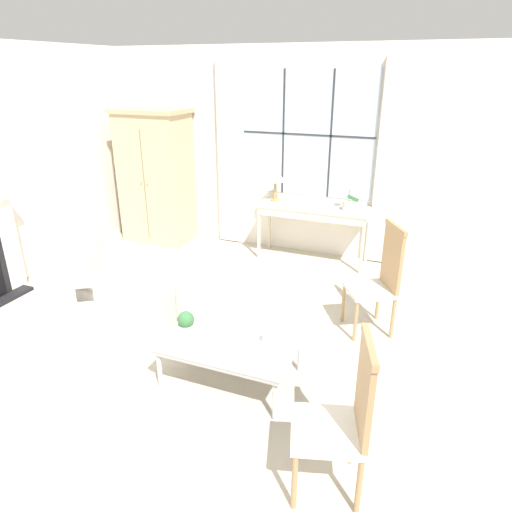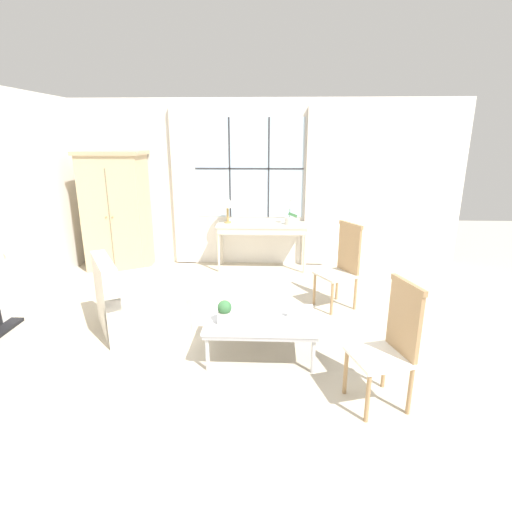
# 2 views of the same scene
# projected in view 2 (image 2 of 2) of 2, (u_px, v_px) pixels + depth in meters

# --- Properties ---
(ground_plane) EXTENTS (14.00, 14.00, 0.00)m
(ground_plane) POSITION_uv_depth(u_px,v_px,m) (234.00, 346.00, 4.35)
(ground_plane) COLOR #B2A893
(wall_back_windowed) EXTENTS (7.20, 0.14, 2.80)m
(wall_back_windowed) POSITION_uv_depth(u_px,v_px,m) (249.00, 184.00, 6.84)
(wall_back_windowed) COLOR silver
(wall_back_windowed) RESTS_ON ground_plane
(armoire) EXTENTS (1.06, 0.69, 1.97)m
(armoire) POSITION_uv_depth(u_px,v_px,m) (117.00, 211.00, 6.68)
(armoire) COLOR tan
(armoire) RESTS_ON ground_plane
(console_table) EXTENTS (1.51, 0.51, 0.78)m
(console_table) POSITION_uv_depth(u_px,v_px,m) (262.00, 229.00, 6.71)
(console_table) COLOR beige
(console_table) RESTS_ON ground_plane
(table_lamp) EXTENTS (0.28, 0.28, 0.43)m
(table_lamp) POSITION_uv_depth(u_px,v_px,m) (227.00, 203.00, 6.68)
(table_lamp) COLOR #9E7F47
(table_lamp) RESTS_ON console_table
(potted_orchid) EXTENTS (0.21, 0.17, 0.46)m
(potted_orchid) POSITION_uv_depth(u_px,v_px,m) (290.00, 214.00, 6.61)
(potted_orchid) COLOR #BCB7AD
(potted_orchid) RESTS_ON console_table
(armchair_upholstered) EXTENTS (1.24, 1.23, 0.89)m
(armchair_upholstered) POSITION_uv_depth(u_px,v_px,m) (139.00, 304.00, 4.72)
(armchair_upholstered) COLOR beige
(armchair_upholstered) RESTS_ON ground_plane
(side_chair_wooden) EXTENTS (0.60, 0.60, 1.13)m
(side_chair_wooden) POSITION_uv_depth(u_px,v_px,m) (343.00, 262.00, 5.23)
(side_chair_wooden) COLOR beige
(side_chair_wooden) RESTS_ON ground_plane
(accent_chair_wooden) EXTENTS (0.55, 0.55, 1.09)m
(accent_chair_wooden) POSITION_uv_depth(u_px,v_px,m) (392.00, 339.00, 3.27)
(accent_chair_wooden) COLOR white
(accent_chair_wooden) RESTS_ON ground_plane
(coffee_table) EXTENTS (1.12, 0.75, 0.41)m
(coffee_table) POSITION_uv_depth(u_px,v_px,m) (261.00, 322.00, 4.08)
(coffee_table) COLOR #BCBCC1
(coffee_table) RESTS_ON ground_plane
(potted_plant_small) EXTENTS (0.14, 0.14, 0.23)m
(potted_plant_small) POSITION_uv_depth(u_px,v_px,m) (225.00, 311.00, 3.95)
(potted_plant_small) COLOR #BCB7AD
(potted_plant_small) RESTS_ON coffee_table
(pillar_candle) EXTENTS (0.09, 0.09, 0.14)m
(pillar_candle) POSITION_uv_depth(u_px,v_px,m) (291.00, 312.00, 4.07)
(pillar_candle) COLOR silver
(pillar_candle) RESTS_ON coffee_table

